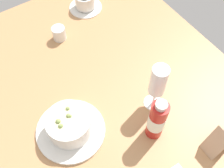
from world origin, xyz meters
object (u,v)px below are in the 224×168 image
Objects in this scene: porridge_bowl at (69,126)px; creamer_jug at (59,33)px; wine_glass at (158,83)px; sauce_bottle_red at (157,120)px; coffee_cup at (85,2)px; menu_card at (220,140)px.

creamer_jug is (-35.72, 15.17, -1.20)cm from porridge_bowl.
porridge_bowl is 1.14× the size of wine_glass.
porridge_bowl is 25.41cm from sauce_bottle_red.
creamer_jug is (9.23, -16.73, -0.23)cm from coffee_cup.
wine_glass reaches higher than menu_card.
creamer_jug is 0.33× the size of sauce_bottle_red.
sauce_bottle_red is at bearing -37.85° from wine_glass.
porridge_bowl is 1.98× the size of menu_card.
porridge_bowl is at bearing -102.46° from wine_glass.
coffee_cup is 0.73× the size of wine_glass.
porridge_bowl reaches higher than creamer_jug.
menu_card is (63.40, 17.70, 2.50)cm from creamer_jug.
porridge_bowl is 55.13cm from coffee_cup.
sauce_bottle_red is (58.95, -11.13, 5.20)cm from coffee_cup.
porridge_bowl is at bearing -123.97° from sauce_bottle_red.
sauce_bottle_red is at bearing 56.03° from porridge_bowl.
sauce_bottle_red is (8.03, -6.24, -3.75)cm from wine_glass.
creamer_jug is at bearing -164.40° from menu_card.
creamer_jug is at bearing -173.57° from sauce_bottle_red.
coffee_cup is (-44.95, 31.91, -0.97)cm from porridge_bowl.
creamer_jug is at bearing -61.12° from coffee_cup.
coffee_cup is 0.76× the size of sauce_bottle_red.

